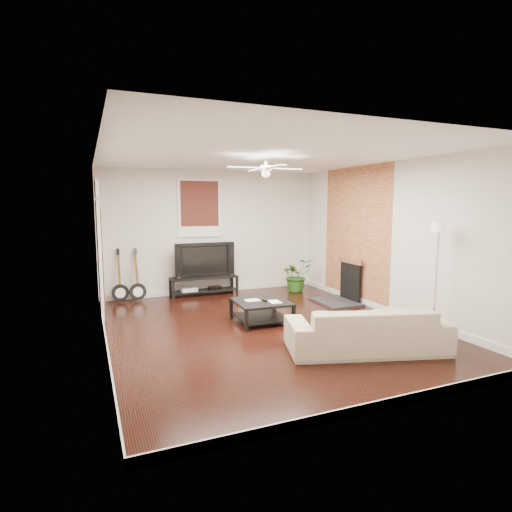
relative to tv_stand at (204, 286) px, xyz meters
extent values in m
cube|color=black|center=(0.28, -2.78, -0.21)|extent=(5.00, 6.00, 0.01)
cube|color=white|center=(0.28, -2.78, 2.59)|extent=(5.00, 6.00, 0.01)
cube|color=silver|center=(0.28, 0.22, 1.19)|extent=(5.00, 0.01, 2.80)
cube|color=silver|center=(0.28, -5.78, 1.19)|extent=(5.00, 0.01, 2.80)
cube|color=silver|center=(-2.22, -2.78, 1.19)|extent=(0.01, 6.00, 2.80)
cube|color=silver|center=(2.78, -2.78, 1.19)|extent=(0.01, 6.00, 2.80)
cube|color=#AF6038|center=(2.77, -1.78, 1.19)|extent=(0.02, 2.20, 2.80)
cube|color=black|center=(2.48, -1.78, 0.25)|extent=(0.80, 1.10, 0.92)
cube|color=#401711|center=(-0.02, 0.19, 1.74)|extent=(1.00, 0.06, 1.30)
cube|color=white|center=(-2.18, -0.88, 1.04)|extent=(0.08, 1.00, 2.50)
cube|color=black|center=(0.00, 0.00, 0.00)|extent=(1.50, 0.40, 0.42)
imported|color=black|center=(0.00, 0.02, 0.60)|extent=(1.35, 0.18, 0.78)
cube|color=black|center=(0.34, -2.47, -0.02)|extent=(0.93, 0.93, 0.37)
imported|color=#BDA38D|center=(1.13, -4.33, 0.11)|extent=(2.33, 1.45, 0.64)
imported|color=#255819|center=(2.10, -0.47, 0.18)|extent=(0.76, 0.68, 0.78)
camera|label=1|loc=(-2.40, -8.82, 1.82)|focal=28.70mm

